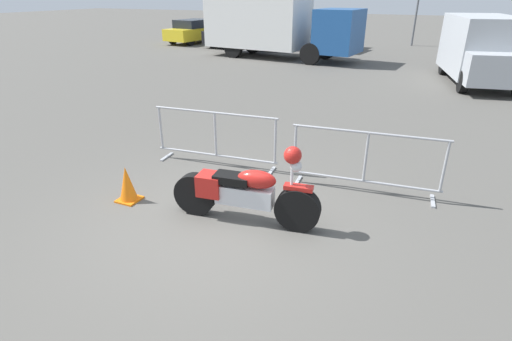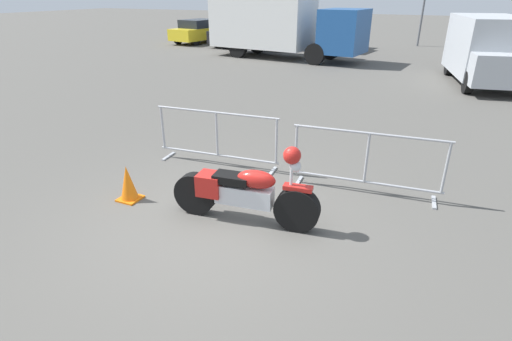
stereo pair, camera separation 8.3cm
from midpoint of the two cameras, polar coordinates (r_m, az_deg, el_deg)
ground_plane at (r=5.87m, az=-5.81°, el=-7.87°), size 120.00×120.00×0.00m
motorcycle at (r=5.74m, az=-1.28°, el=-3.08°), size 2.21×0.46×1.25m
crowd_barrier_near at (r=7.66m, az=-5.29°, el=4.71°), size 2.47×0.64×1.07m
crowd_barrier_far at (r=6.78m, az=15.83°, el=1.19°), size 2.47×0.64×1.07m
box_truck at (r=20.93m, az=3.27°, el=20.21°), size 7.90×3.10×2.98m
delivery_van at (r=16.99m, az=30.26°, el=14.84°), size 2.88×5.28×2.31m
parked_car_yellow at (r=27.63m, az=-7.91°, el=19.13°), size 2.33×4.46×1.44m
parked_car_black at (r=25.94m, az=-2.28°, el=19.02°), size 2.35×4.49×1.46m
parked_car_blue at (r=24.82m, az=4.34°, el=18.62°), size 2.19×4.18×1.36m
parked_car_silver at (r=24.06m, az=11.50°, el=18.23°), size 2.42×4.64×1.50m
pedestrian at (r=22.92m, az=28.75°, el=15.99°), size 0.48×0.48×1.69m
traffic_cone at (r=6.71m, az=-17.48°, el=-1.78°), size 0.34×0.34×0.59m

